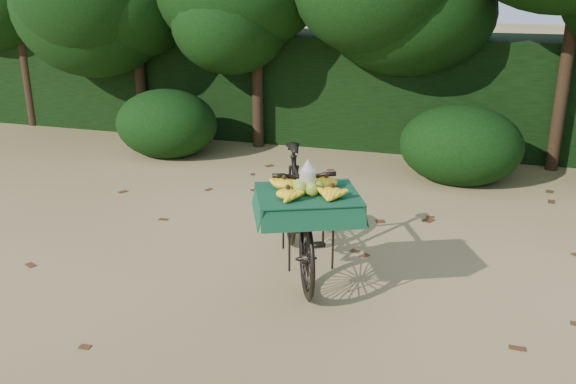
% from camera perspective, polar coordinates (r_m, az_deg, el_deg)
% --- Properties ---
extents(ground, '(80.00, 80.00, 0.00)m').
position_cam_1_polar(ground, '(5.18, -3.79, -11.45)').
color(ground, tan).
rests_on(ground, ground).
extents(vendor_bicycle, '(1.41, 2.03, 1.17)m').
position_cam_1_polar(vendor_bicycle, '(5.70, 0.95, -1.81)').
color(vendor_bicycle, black).
rests_on(vendor_bicycle, ground).
extents(hedge_backdrop, '(26.00, 1.80, 1.80)m').
position_cam_1_polar(hedge_backdrop, '(10.72, 8.36, 9.61)').
color(hedge_backdrop, black).
rests_on(hedge_backdrop, ground).
extents(tree_row, '(14.50, 2.00, 4.00)m').
position_cam_1_polar(tree_row, '(9.94, 4.06, 15.41)').
color(tree_row, black).
rests_on(tree_row, ground).
extents(bush_clumps, '(8.80, 1.70, 0.90)m').
position_cam_1_polar(bush_clumps, '(8.80, 9.31, 4.50)').
color(bush_clumps, black).
rests_on(bush_clumps, ground).
extents(leaf_litter, '(7.00, 7.30, 0.01)m').
position_cam_1_polar(leaf_litter, '(5.71, -1.45, -8.27)').
color(leaf_litter, '#502C15').
rests_on(leaf_litter, ground).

